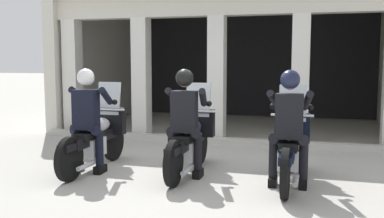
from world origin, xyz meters
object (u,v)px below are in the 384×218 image
at_px(motorcycle_left, 97,137).
at_px(police_officer_right, 289,118).
at_px(police_officer_left, 87,111).
at_px(motorcycle_center, 190,140).
at_px(motorcycle_right, 290,147).
at_px(police_officer_center, 185,113).

relative_size(motorcycle_left, police_officer_right, 1.29).
distance_m(motorcycle_left, police_officer_right, 3.03).
xyz_separation_m(police_officer_left, police_officer_right, (2.99, 0.04, 0.00)).
height_order(police_officer_left, police_officer_right, same).
xyz_separation_m(motorcycle_center, motorcycle_right, (1.49, -0.13, 0.00)).
distance_m(motorcycle_center, police_officer_center, 0.52).
relative_size(motorcycle_right, police_officer_right, 1.29).
bearing_deg(police_officer_right, motorcycle_center, 164.66).
relative_size(motorcycle_center, police_officer_center, 1.29).
bearing_deg(motorcycle_right, motorcycle_center, 175.17).
bearing_deg(police_officer_left, police_officer_center, 1.85).
distance_m(motorcycle_left, motorcycle_center, 1.50).
bearing_deg(motorcycle_left, police_officer_center, -8.98).
xyz_separation_m(motorcycle_center, police_officer_center, (-0.00, -0.28, 0.44)).
distance_m(police_officer_center, motorcycle_right, 1.57).
relative_size(police_officer_left, police_officer_right, 1.00).
relative_size(motorcycle_left, police_officer_left, 1.29).
height_order(motorcycle_center, motorcycle_right, same).
bearing_deg(motorcycle_center, police_officer_left, -167.81).
height_order(police_officer_left, motorcycle_right, police_officer_left).
bearing_deg(motorcycle_right, police_officer_right, -90.17).
relative_size(motorcycle_left, motorcycle_center, 1.00).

